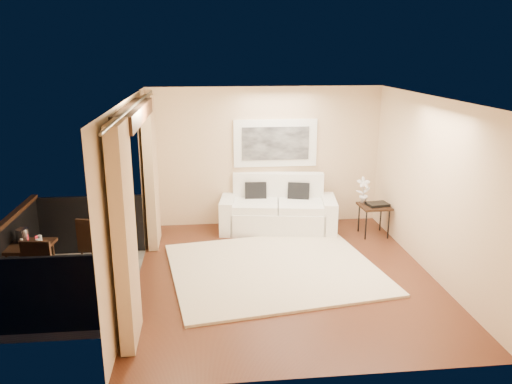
{
  "coord_description": "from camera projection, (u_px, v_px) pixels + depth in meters",
  "views": [
    {
      "loc": [
        -1.18,
        -6.97,
        3.37
      ],
      "look_at": [
        -0.34,
        1.07,
        1.05
      ],
      "focal_mm": 35.0,
      "sensor_mm": 36.0,
      "label": 1
    }
  ],
  "objects": [
    {
      "name": "artwork",
      "position": [
        275.0,
        143.0,
        9.64
      ],
      "size": [
        1.62,
        0.07,
        0.92
      ],
      "color": "white",
      "rests_on": "room_shell"
    },
    {
      "name": "balcony_chair_near",
      "position": [
        35.0,
        272.0,
        6.58
      ],
      "size": [
        0.46,
        0.47,
        0.94
      ],
      "rotation": [
        0.0,
        0.0,
        -0.16
      ],
      "color": "black",
      "rests_on": "balcony"
    },
    {
      "name": "vase",
      "position": [
        22.0,
        245.0,
        6.85
      ],
      "size": [
        0.04,
        0.04,
        0.18
      ],
      "primitive_type": "cylinder",
      "color": "silver",
      "rests_on": "bistro_table"
    },
    {
      "name": "room_shell",
      "position": [
        134.0,
        114.0,
        6.8
      ],
      "size": [
        5.0,
        6.4,
        5.0
      ],
      "color": "white",
      "rests_on": "ground"
    },
    {
      "name": "balcony_chair_far",
      "position": [
        93.0,
        242.0,
        7.62
      ],
      "size": [
        0.48,
        0.49,
        0.92
      ],
      "rotation": [
        0.0,
        0.0,
        2.89
      ],
      "color": "black",
      "rests_on": "balcony"
    },
    {
      "name": "tray",
      "position": [
        378.0,
        204.0,
        9.22
      ],
      "size": [
        0.42,
        0.34,
        0.05
      ],
      "primitive_type": "cube",
      "rotation": [
        0.0,
        0.0,
        0.16
      ],
      "color": "black",
      "rests_on": "side_table"
    },
    {
      "name": "rug",
      "position": [
        274.0,
        268.0,
        7.91
      ],
      "size": [
        3.56,
        3.22,
        0.04
      ],
      "primitive_type": "cube",
      "rotation": [
        0.0,
        0.0,
        0.15
      ],
      "color": "#F6E5C6",
      "rests_on": "floor"
    },
    {
      "name": "balcony",
      "position": [
        63.0,
        275.0,
        7.33
      ],
      "size": [
        1.81,
        2.6,
        1.17
      ],
      "color": "#605B56",
      "rests_on": "ground"
    },
    {
      "name": "bistro_table",
      "position": [
        30.0,
        250.0,
        7.11
      ],
      "size": [
        0.64,
        0.64,
        0.69
      ],
      "rotation": [
        0.0,
        0.0,
        -0.09
      ],
      "color": "black",
      "rests_on": "balcony"
    },
    {
      "name": "glass_b",
      "position": [
        40.0,
        239.0,
        7.13
      ],
      "size": [
        0.06,
        0.06,
        0.12
      ],
      "primitive_type": "cylinder",
      "color": "silver",
      "rests_on": "bistro_table"
    },
    {
      "name": "orchid",
      "position": [
        363.0,
        190.0,
        9.32
      ],
      "size": [
        0.27,
        0.19,
        0.5
      ],
      "primitive_type": "imported",
      "rotation": [
        0.0,
        0.0,
        0.05
      ],
      "color": "white",
      "rests_on": "side_table"
    },
    {
      "name": "floor",
      "position": [
        285.0,
        275.0,
        7.71
      ],
      "size": [
        5.0,
        5.0,
        0.0
      ],
      "primitive_type": "plane",
      "color": "#582B19",
      "rests_on": "ground"
    },
    {
      "name": "sofa",
      "position": [
        278.0,
        210.0,
        9.63
      ],
      "size": [
        2.29,
        1.24,
        1.05
      ],
      "rotation": [
        0.0,
        0.0,
        -0.14
      ],
      "color": "white",
      "rests_on": "floor"
    },
    {
      "name": "side_table",
      "position": [
        374.0,
        208.0,
        9.26
      ],
      "size": [
        0.56,
        0.56,
        0.58
      ],
      "rotation": [
        0.0,
        0.0,
        0.05
      ],
      "color": "black",
      "rests_on": "floor"
    },
    {
      "name": "curtains",
      "position": [
        141.0,
        197.0,
        7.13
      ],
      "size": [
        0.16,
        4.8,
        2.64
      ],
      "color": "tan",
      "rests_on": "ground"
    },
    {
      "name": "candle",
      "position": [
        38.0,
        239.0,
        7.23
      ],
      "size": [
        0.06,
        0.06,
        0.07
      ],
      "primitive_type": "cylinder",
      "color": "red",
      "rests_on": "bistro_table"
    },
    {
      "name": "ice_bucket",
      "position": [
        23.0,
        235.0,
        7.17
      ],
      "size": [
        0.18,
        0.18,
        0.2
      ],
      "primitive_type": "cylinder",
      "color": "silver",
      "rests_on": "bistro_table"
    },
    {
      "name": "glass_a",
      "position": [
        38.0,
        243.0,
        6.99
      ],
      "size": [
        0.06,
        0.06,
        0.12
      ],
      "primitive_type": "cylinder",
      "color": "silver",
      "rests_on": "bistro_table"
    }
  ]
}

